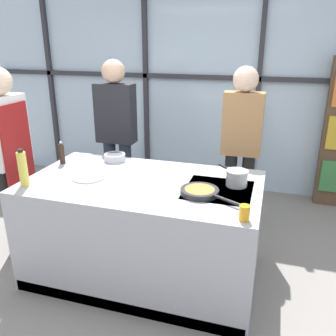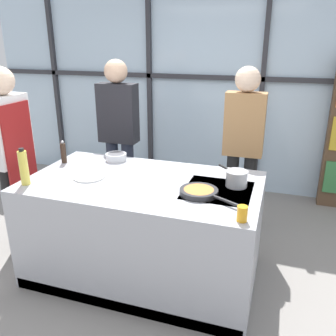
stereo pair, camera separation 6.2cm
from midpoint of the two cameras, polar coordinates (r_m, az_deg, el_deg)
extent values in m
plane|color=gray|center=(3.42, -3.16, -16.21)|extent=(18.00, 18.00, 0.00)
cube|color=silver|center=(4.95, 6.14, 12.73)|extent=(6.40, 0.04, 2.80)
cube|color=#2D2D33|center=(4.89, 6.08, 14.29)|extent=(6.40, 0.06, 0.06)
cube|color=#2D2D33|center=(5.84, -17.26, 13.07)|extent=(0.06, 0.06, 2.80)
cube|color=#2D2D33|center=(5.12, -2.62, 13.06)|extent=(0.06, 0.06, 2.80)
cube|color=#2D2D33|center=(4.80, 15.19, 11.94)|extent=(0.06, 0.06, 2.80)
cube|color=#A8AAB2|center=(3.17, -3.31, -9.62)|extent=(1.95, 1.10, 0.90)
cube|color=black|center=(2.82, 8.63, -3.65)|extent=(0.52, 0.52, 0.01)
cube|color=black|center=(3.01, -7.10, -21.08)|extent=(1.91, 0.03, 0.10)
cylinder|color=#38383D|center=(2.73, 5.59, -4.31)|extent=(0.13, 0.13, 0.01)
cylinder|color=#38383D|center=(2.69, 10.79, -4.93)|extent=(0.13, 0.13, 0.01)
cylinder|color=#38383D|center=(2.96, 6.67, -2.40)|extent=(0.13, 0.13, 0.01)
cylinder|color=#38383D|center=(2.92, 11.46, -2.95)|extent=(0.13, 0.13, 0.01)
cylinder|color=black|center=(3.90, -21.35, -5.18)|extent=(0.14, 0.14, 0.90)
cylinder|color=black|center=(3.77, -23.17, -6.32)|extent=(0.14, 0.14, 0.90)
cube|color=white|center=(3.59, -23.85, 5.49)|extent=(0.19, 0.43, 0.65)
sphere|color=beige|center=(3.52, -24.89, 12.58)|extent=(0.25, 0.25, 0.25)
cube|color=maroon|center=(3.58, -22.04, 1.78)|extent=(0.02, 0.37, 0.99)
cylinder|color=#232838|center=(4.23, -5.92, -1.78)|extent=(0.14, 0.14, 0.91)
cylinder|color=#232838|center=(4.31, -8.31, -1.47)|extent=(0.14, 0.14, 0.91)
cube|color=#232328|center=(4.05, -7.60, 8.71)|extent=(0.44, 0.20, 0.65)
sphere|color=#D8AD8C|center=(3.99, -7.91, 15.13)|extent=(0.25, 0.25, 0.25)
cylinder|color=black|center=(3.92, 13.11, -4.23)|extent=(0.13, 0.13, 0.89)
cylinder|color=black|center=(3.93, 10.51, -3.94)|extent=(0.13, 0.13, 0.89)
cube|color=#A37547|center=(3.69, 12.65, 6.83)|extent=(0.40, 0.18, 0.64)
sphere|color=beige|center=(3.61, 13.19, 13.70)|extent=(0.25, 0.25, 0.25)
cylinder|color=#232326|center=(2.72, 5.61, -3.82)|extent=(0.29, 0.29, 0.04)
cylinder|color=#B26B2D|center=(2.71, 5.62, -3.49)|extent=(0.23, 0.23, 0.01)
cylinder|color=#232326|center=(2.57, 10.11, -5.29)|extent=(0.22, 0.13, 0.02)
cylinder|color=silver|center=(2.90, 11.56, -1.69)|extent=(0.17, 0.17, 0.13)
cylinder|color=silver|center=(2.87, 11.64, -0.56)|extent=(0.18, 0.18, 0.01)
cylinder|color=black|center=(3.00, 9.70, 0.05)|extent=(0.12, 0.12, 0.02)
cylinder|color=white|center=(3.10, -11.98, -1.37)|extent=(0.27, 0.27, 0.01)
cylinder|color=silver|center=(3.49, -7.81, 1.78)|extent=(0.20, 0.20, 0.07)
cylinder|color=#4C4C51|center=(3.48, -7.84, 2.21)|extent=(0.17, 0.17, 0.01)
cylinder|color=#E0CC4C|center=(3.06, -21.58, 0.00)|extent=(0.07, 0.07, 0.28)
cylinder|color=black|center=(3.02, -21.94, 2.74)|extent=(0.04, 0.04, 0.02)
cylinder|color=#332319|center=(3.51, -15.92, 2.29)|extent=(0.05, 0.05, 0.19)
sphere|color=#B2B2B7|center=(3.48, -16.09, 4.01)|extent=(0.03, 0.03, 0.03)
cylinder|color=orange|center=(2.37, 12.56, -7.17)|extent=(0.07, 0.07, 0.11)
camera|label=1|loc=(0.03, -89.40, 0.22)|focal=38.00mm
camera|label=2|loc=(0.03, 90.60, -0.22)|focal=38.00mm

